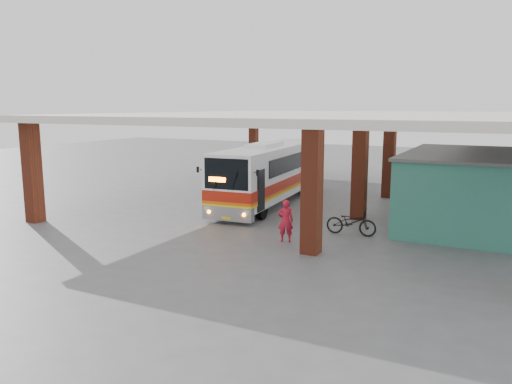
{
  "coord_description": "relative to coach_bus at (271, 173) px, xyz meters",
  "views": [
    {
      "loc": [
        8.85,
        -18.7,
        5.03
      ],
      "look_at": [
        -0.65,
        0.0,
        1.4
      ],
      "focal_mm": 35.0,
      "sensor_mm": 36.0,
      "label": 1
    }
  ],
  "objects": [
    {
      "name": "canopy_roof",
      "position": [
        2.64,
        1.88,
        2.91
      ],
      "size": [
        21.0,
        23.0,
        0.3
      ],
      "primitive_type": "cube",
      "color": "silver",
      "rests_on": "brick_columns"
    },
    {
      "name": "pedestrian",
      "position": [
        3.76,
        -6.67,
        -0.79
      ],
      "size": [
        0.69,
        0.6,
        1.6
      ],
      "primitive_type": "imported",
      "rotation": [
        0.0,
        0.0,
        3.58
      ],
      "color": "red",
      "rests_on": "ground"
    },
    {
      "name": "shop_building",
      "position": [
        9.63,
        -0.62,
        -0.03
      ],
      "size": [
        5.2,
        8.2,
        3.11
      ],
      "color": "#2E7460",
      "rests_on": "ground"
    },
    {
      "name": "red_chair",
      "position": [
        7.21,
        1.79,
        -1.2
      ],
      "size": [
        0.54,
        0.54,
        0.85
      ],
      "rotation": [
        0.0,
        0.0,
        -0.25
      ],
      "color": "red",
      "rests_on": "ground"
    },
    {
      "name": "motorcycle",
      "position": [
        5.66,
        -4.58,
        -1.07
      ],
      "size": [
        2.01,
        0.79,
        1.04
      ],
      "primitive_type": "imported",
      "rotation": [
        0.0,
        0.0,
        1.62
      ],
      "color": "black",
      "rests_on": "ground"
    },
    {
      "name": "coach_bus",
      "position": [
        0.0,
        0.0,
        0.0
      ],
      "size": [
        3.25,
        11.17,
        3.21
      ],
      "rotation": [
        0.0,
        0.0,
        0.09
      ],
      "color": "white",
      "rests_on": "ground"
    },
    {
      "name": "brick_columns",
      "position": [
        3.56,
        0.38,
        0.58
      ],
      "size": [
        20.1,
        21.6,
        4.35
      ],
      "color": "maroon",
      "rests_on": "ground"
    },
    {
      "name": "ground",
      "position": [
        2.14,
        -4.62,
        -1.59
      ],
      "size": [
        90.0,
        90.0,
        0.0
      ],
      "primitive_type": "plane",
      "color": "#515154",
      "rests_on": "ground"
    }
  ]
}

